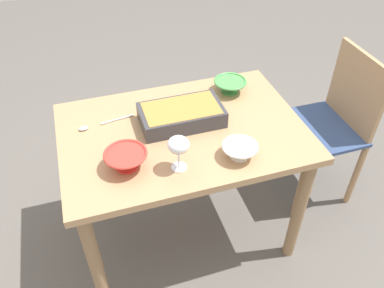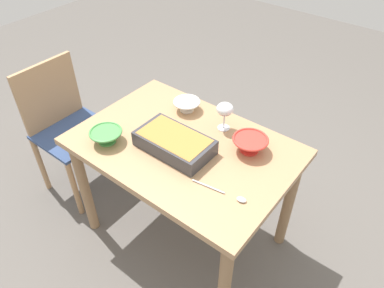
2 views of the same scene
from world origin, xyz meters
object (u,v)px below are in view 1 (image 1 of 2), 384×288
small_bowl (240,150)px  serving_bowl (230,85)px  wine_glass (178,146)px  mixing_bowl (126,159)px  dining_table (183,148)px  casserole_dish (181,114)px  chair (332,121)px  serving_spoon (96,125)px

small_bowl → serving_bowl: serving_bowl is taller
wine_glass → mixing_bowl: 0.23m
dining_table → casserole_dish: casserole_dish is taller
chair → mixing_bowl: (-1.21, -0.27, 0.28)m
dining_table → casserole_dish: bearing=78.0°
serving_bowl → chair: bearing=-11.8°
dining_table → small_bowl: 0.34m
chair → serving_spoon: chair is taller
chair → wine_glass: 1.12m
serving_bowl → serving_spoon: size_ratio=0.64×
chair → mixing_bowl: size_ratio=5.05×
wine_glass → dining_table: bearing=70.2°
chair → serving_bowl: bearing=168.2°
dining_table → wine_glass: wine_glass is taller
serving_bowl → serving_spoon: (-0.70, -0.08, -0.03)m
wine_glass → serving_spoon: size_ratio=0.60×
mixing_bowl → wine_glass: bearing=-19.1°
small_bowl → serving_bowl: bearing=72.9°
chair → wine_glass: chair is taller
casserole_dish → wine_glass: bearing=-108.4°
chair → small_bowl: bearing=-154.8°
dining_table → chair: chair is taller
casserole_dish → serving_spoon: size_ratio=1.45×
dining_table → casserole_dish: 0.17m
casserole_dish → small_bowl: casserole_dish is taller
serving_spoon → casserole_dish: bearing=-13.0°
serving_spoon → small_bowl: bearing=-35.3°
dining_table → serving_spoon: size_ratio=4.23×
wine_glass → casserole_dish: (0.10, 0.29, -0.07)m
casserole_dish → serving_bowl: (0.31, 0.17, -0.01)m
chair → mixing_bowl: bearing=-167.5°
dining_table → serving_spoon: (-0.38, 0.15, 0.12)m
casserole_dish → small_bowl: 0.34m
dining_table → small_bowl: size_ratio=7.24×
mixing_bowl → serving_spoon: (-0.09, 0.31, -0.04)m
chair → casserole_dish: size_ratio=2.37×
chair → serving_bowl: chair is taller
serving_bowl → mixing_bowl: bearing=-147.3°
chair → casserole_dish: bearing=-177.1°
small_bowl → wine_glass: bearing=177.7°
small_bowl → dining_table: bearing=125.6°
serving_bowl → casserole_dish: bearing=-151.3°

